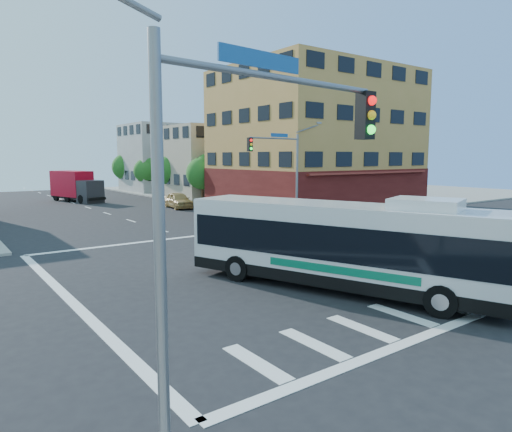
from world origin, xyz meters
TOP-DOWN VIEW (x-y plane):
  - ground at (0.00, 0.00)m, footprint 120.00×120.00m
  - sidewalk_ne at (35.00, 35.00)m, footprint 50.00×50.00m
  - corner_building_ne at (19.99, 18.48)m, footprint 18.10×15.44m
  - building_east_near at (16.98, 33.98)m, footprint 12.06×10.06m
  - building_east_far at (16.98, 47.98)m, footprint 12.06×10.06m
  - signal_mast_ne at (9.08, 10.62)m, footprint 7.91×1.13m
  - signal_mast_sw at (-9.08, -10.64)m, footprint 7.91×1.01m
  - street_tree_a at (11.90, 27.92)m, footprint 3.60×3.60m
  - street_tree_b at (11.90, 35.92)m, footprint 3.80×3.80m
  - street_tree_c at (11.90, 43.92)m, footprint 3.40×3.40m
  - street_tree_d at (11.90, 51.92)m, footprint 4.00×4.00m
  - transit_bus at (-0.43, -4.65)m, footprint 7.08×12.86m
  - box_truck at (0.85, 38.33)m, footprint 4.39×8.21m
  - parked_car at (7.37, 25.12)m, footprint 2.44×4.94m

SIDE VIEW (x-z plane):
  - ground at x=0.00m, z-range 0.00..0.00m
  - sidewalk_ne at x=35.00m, z-range 0.00..0.15m
  - parked_car at x=7.37m, z-range 0.00..1.62m
  - box_truck at x=0.85m, z-range -0.05..3.50m
  - transit_bus at x=-0.43m, z-range -0.04..3.73m
  - street_tree_c at x=11.90m, z-range 0.82..6.11m
  - street_tree_a at x=11.90m, z-range 0.83..6.35m
  - street_tree_b at x=11.90m, z-range 0.85..6.65m
  - street_tree_d at x=11.90m, z-range 0.87..6.90m
  - building_east_near at x=16.98m, z-range 0.01..9.01m
  - signal_mast_ne at x=9.08m, z-range 0.95..9.02m
  - signal_mast_sw at x=-9.08m, z-range 0.95..9.02m
  - building_east_far at x=16.98m, z-range 0.01..10.01m
  - corner_building_ne at x=19.99m, z-range -1.11..12.89m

